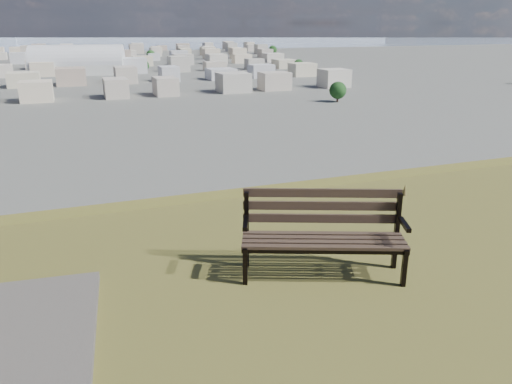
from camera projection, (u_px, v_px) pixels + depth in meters
name	position (u px, v px, depth m)	size (l,w,h in m)	color
park_bench	(323.00, 229.00, 5.19)	(1.74, 1.11, 0.87)	#3E2F23
arena	(78.00, 65.00, 281.20)	(53.44, 30.62, 21.22)	silver
city_blocks	(69.00, 58.00, 361.27)	(395.00, 361.00, 7.00)	beige
city_trees	(21.00, 65.00, 285.17)	(406.52, 387.20, 9.98)	#312018
bay_water	(65.00, 41.00, 811.35)	(2400.00, 700.00, 0.12)	#94A5BC
far_hills	(36.00, 24.00, 1229.76)	(2050.00, 340.00, 60.00)	#909BB2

